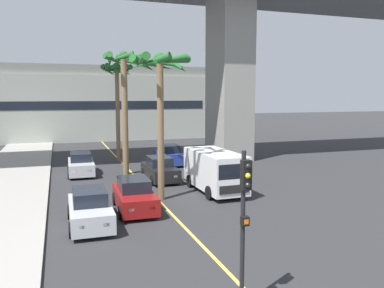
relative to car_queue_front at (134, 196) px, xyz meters
name	(u,v)px	position (x,y,z in m)	size (l,w,h in m)	color
lane_stripe_center	(142,183)	(1.54, 5.78, -0.72)	(0.14, 56.00, 0.01)	#DBCC4C
pier_building_backdrop	(97,103)	(1.54, 33.62, 3.82)	(28.83, 8.04, 9.20)	#ADB2A8
car_queue_front	(134,196)	(0.00, 0.00, 0.00)	(1.92, 4.14, 1.56)	maroon
car_queue_second	(90,209)	(-2.24, -1.66, 0.00)	(1.86, 4.11, 1.56)	#B7BABF
car_queue_third	(81,165)	(-1.97, 9.85, 0.00)	(1.90, 4.13, 1.56)	#B7BABF
car_queue_fourth	(170,155)	(5.17, 11.95, 0.00)	(1.90, 4.13, 1.56)	navy
car_queue_fifth	(160,170)	(2.85, 6.22, 0.00)	(1.85, 4.11, 1.56)	black
delivery_van	(215,170)	(5.10, 2.16, 0.57)	(2.24, 5.29, 2.36)	white
traffic_light_median_near	(244,209)	(1.03, -9.84, 1.99)	(0.24, 0.37, 4.20)	black
palm_tree_near_median	(124,82)	(1.07, 8.94, 5.80)	(2.87, 3.00, 8.61)	brown
palm_tree_mid_median	(160,78)	(1.73, 1.45, 5.78)	(3.23, 3.24, 7.79)	brown
palm_tree_far_median	(117,81)	(1.33, 14.30, 6.02)	(2.70, 2.70, 8.25)	brown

